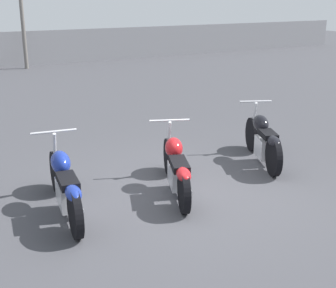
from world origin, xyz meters
TOP-DOWN VIEW (x-y plane):
  - ground_plane at (0.00, 0.00)m, footprint 60.00×60.00m
  - motorcycle_slot_0 at (-1.82, 0.31)m, footprint 0.70×2.20m
  - motorcycle_slot_1 at (-0.10, 0.15)m, footprint 1.04×2.03m
  - motorcycle_slot_2 at (1.95, 0.48)m, footprint 1.01×1.87m

SIDE VIEW (x-z plane):
  - ground_plane at x=0.00m, z-range 0.00..0.00m
  - motorcycle_slot_1 at x=-0.10m, z-range -0.08..0.90m
  - motorcycle_slot_0 at x=-1.82m, z-range -0.07..0.94m
  - motorcycle_slot_2 at x=1.95m, z-range -0.08..0.95m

